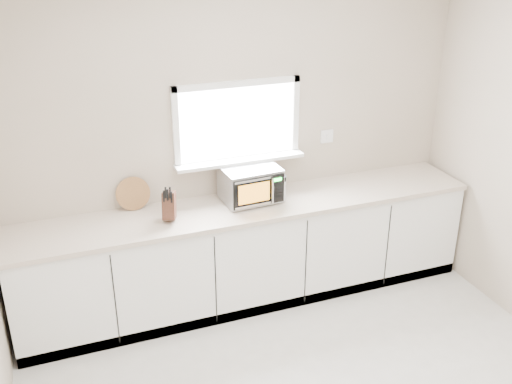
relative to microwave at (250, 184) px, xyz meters
name	(u,v)px	position (x,y,z in m)	size (l,w,h in m)	color
back_wall	(237,143)	(-0.03, 0.24, 0.29)	(4.00, 0.17, 2.70)	#C3AF9B
cabinets	(249,254)	(-0.03, -0.06, -0.64)	(3.92, 0.60, 0.88)	white
countertop	(250,206)	(-0.03, -0.07, -0.18)	(3.92, 0.64, 0.04)	beige
microwave	(250,184)	(0.00, 0.00, 0.00)	(0.48, 0.40, 0.30)	black
knife_block	(169,205)	(-0.72, -0.11, -0.03)	(0.16, 0.23, 0.30)	#4F271C
cutting_board	(133,194)	(-0.95, 0.18, -0.02)	(0.28, 0.28, 0.02)	#A16F3E
coffee_grinder	(279,188)	(0.22, -0.07, -0.04)	(0.15, 0.15, 0.23)	#A8ABB0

